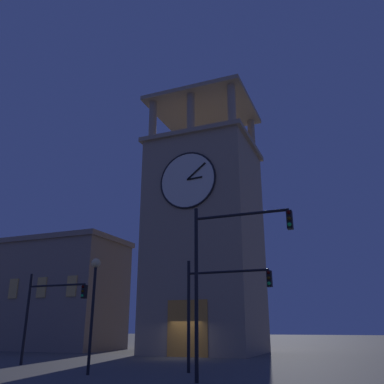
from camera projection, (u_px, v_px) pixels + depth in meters
The scene contains 7 objects.
ground_plane at pixel (178, 358), 28.14m from camera, with size 200.00×200.00×0.00m, color #56544F.
clocktower at pixel (205, 238), 35.87m from camera, with size 9.36×8.70×24.50m.
adjacent_wing_building at pixel (28, 294), 41.79m from camera, with size 20.34×7.56×10.46m.
traffic_signal_near at pixel (224, 261), 16.72m from camera, with size 4.19×0.41×6.99m.
traffic_signal_mid at pixel (216, 296), 19.77m from camera, with size 4.28×0.41×5.26m.
traffic_signal_far at pixel (47, 304), 23.80m from camera, with size 4.17×0.41×5.13m.
street_lamp at pixel (94, 292), 19.49m from camera, with size 0.44×0.44×5.25m.
Camera 1 is at (-12.29, 27.75, 2.04)m, focal length 38.15 mm.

